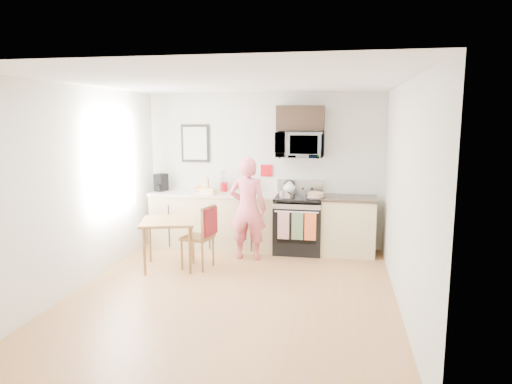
% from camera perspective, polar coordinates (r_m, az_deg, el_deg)
% --- Properties ---
extents(floor, '(4.60, 4.60, 0.00)m').
position_cam_1_polar(floor, '(5.89, -2.85, -12.53)').
color(floor, '#A4733F').
rests_on(floor, ground).
extents(back_wall, '(4.00, 0.04, 2.60)m').
position_cam_1_polar(back_wall, '(7.77, 0.97, 2.71)').
color(back_wall, beige).
rests_on(back_wall, floor).
extents(front_wall, '(4.00, 0.04, 2.60)m').
position_cam_1_polar(front_wall, '(3.39, -12.04, -6.04)').
color(front_wall, beige).
rests_on(front_wall, floor).
extents(left_wall, '(0.04, 4.60, 2.60)m').
position_cam_1_polar(left_wall, '(6.31, -20.93, 0.58)').
color(left_wall, beige).
rests_on(left_wall, floor).
extents(right_wall, '(0.04, 4.60, 2.60)m').
position_cam_1_polar(right_wall, '(5.44, 18.00, -0.56)').
color(right_wall, beige).
rests_on(right_wall, floor).
extents(ceiling, '(4.00, 4.60, 0.04)m').
position_cam_1_polar(ceiling, '(5.49, -3.08, 13.59)').
color(ceiling, white).
rests_on(ceiling, back_wall).
extents(window, '(0.06, 1.40, 1.50)m').
position_cam_1_polar(window, '(6.95, -17.37, 3.59)').
color(window, silver).
rests_on(window, left_wall).
extents(cabinet_left, '(2.10, 0.60, 0.90)m').
position_cam_1_polar(cabinet_left, '(7.80, -5.23, -3.64)').
color(cabinet_left, '#CBBB82').
rests_on(cabinet_left, floor).
extents(countertop_left, '(2.14, 0.64, 0.04)m').
position_cam_1_polar(countertop_left, '(7.71, -5.28, -0.23)').
color(countertop_left, beige).
rests_on(countertop_left, cabinet_left).
extents(cabinet_right, '(0.84, 0.60, 0.90)m').
position_cam_1_polar(cabinet_right, '(7.52, 11.41, -4.27)').
color(cabinet_right, '#CBBB82').
rests_on(cabinet_right, floor).
extents(countertop_right, '(0.88, 0.64, 0.04)m').
position_cam_1_polar(countertop_right, '(7.43, 11.52, -0.74)').
color(countertop_right, black).
rests_on(countertop_right, cabinet_right).
extents(range, '(0.76, 0.70, 1.16)m').
position_cam_1_polar(range, '(7.53, 5.29, -4.22)').
color(range, black).
rests_on(range, floor).
extents(microwave, '(0.76, 0.51, 0.42)m').
position_cam_1_polar(microwave, '(7.44, 5.52, 5.93)').
color(microwave, '#AAA9AE').
rests_on(microwave, back_wall).
extents(upper_cabinet, '(0.76, 0.35, 0.40)m').
position_cam_1_polar(upper_cabinet, '(7.47, 5.60, 9.17)').
color(upper_cabinet, black).
rests_on(upper_cabinet, back_wall).
extents(wall_art, '(0.50, 0.04, 0.65)m').
position_cam_1_polar(wall_art, '(8.00, -7.60, 6.05)').
color(wall_art, black).
rests_on(wall_art, back_wall).
extents(wall_trivet, '(0.20, 0.02, 0.20)m').
position_cam_1_polar(wall_trivet, '(7.75, 1.32, 2.69)').
color(wall_trivet, '#A60E15').
rests_on(wall_trivet, back_wall).
extents(person, '(0.58, 0.39, 1.60)m').
position_cam_1_polar(person, '(7.05, -1.04, -2.10)').
color(person, '#C63649').
rests_on(person, floor).
extents(dining_table, '(0.83, 0.83, 0.72)m').
position_cam_1_polar(dining_table, '(6.79, -10.89, -4.14)').
color(dining_table, brown).
rests_on(dining_table, floor).
extents(chair, '(0.51, 0.47, 0.94)m').
position_cam_1_polar(chair, '(6.65, -6.35, -4.53)').
color(chair, brown).
rests_on(chair, floor).
extents(knife_block, '(0.13, 0.15, 0.20)m').
position_cam_1_polar(knife_block, '(7.68, -1.24, 0.67)').
color(knife_block, brown).
rests_on(knife_block, countertop_left).
extents(utensil_crock, '(0.12, 0.12, 0.37)m').
position_cam_1_polar(utensil_crock, '(7.82, -4.03, 1.15)').
color(utensil_crock, '#A60E15').
rests_on(utensil_crock, countertop_left).
extents(fruit_bowl, '(0.27, 0.27, 0.10)m').
position_cam_1_polar(fruit_bowl, '(7.85, -7.37, 0.34)').
color(fruit_bowl, white).
rests_on(fruit_bowl, countertop_left).
extents(milk_carton, '(0.09, 0.09, 0.24)m').
position_cam_1_polar(milk_carton, '(7.73, -6.29, 0.81)').
color(milk_carton, tan).
rests_on(milk_carton, countertop_left).
extents(coffee_maker, '(0.22, 0.27, 0.30)m').
position_cam_1_polar(coffee_maker, '(8.01, -11.81, 1.12)').
color(coffee_maker, black).
rests_on(coffee_maker, countertop_left).
extents(bread_bag, '(0.30, 0.21, 0.10)m').
position_cam_1_polar(bread_bag, '(7.56, -6.02, 0.10)').
color(bread_bag, tan).
rests_on(bread_bag, countertop_left).
extents(cake, '(0.30, 0.30, 0.10)m').
position_cam_1_polar(cake, '(7.26, 7.45, -0.43)').
color(cake, black).
rests_on(cake, range).
extents(kettle, '(0.20, 0.20, 0.25)m').
position_cam_1_polar(kettle, '(7.58, 4.19, 0.48)').
color(kettle, white).
rests_on(kettle, range).
extents(pot, '(0.22, 0.37, 0.11)m').
position_cam_1_polar(pot, '(7.29, 3.83, -0.27)').
color(pot, '#AAA9AE').
rests_on(pot, range).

